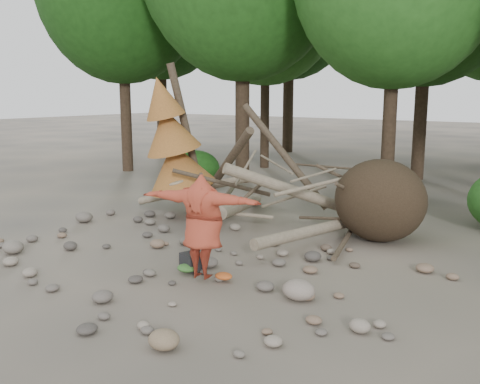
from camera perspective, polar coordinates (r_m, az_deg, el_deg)
The scene contains 13 objects.
ground at distance 11.07m, azimuth -6.62°, elevation -8.05°, with size 120.00×120.00×0.00m, color #514C44.
deadfall_pile at distance 13.29m, azimuth 12.26°, elevation -0.82°, with size 8.55×5.24×3.30m.
dead_conifer at distance 15.15m, azimuth -7.16°, elevation 5.16°, with size 2.06×2.16×4.35m.
bush_left at distance 19.74m, azimuth -4.76°, elevation 2.40°, with size 1.80×1.80×1.44m, color #1A4A13.
bush_mid at distance 17.06m, azimuth 13.10°, elevation 0.31°, with size 1.40×1.40×1.12m, color #245D1B.
frisbee_thrower at distance 10.00m, azimuth -4.03°, elevation -3.67°, with size 2.51×1.10×1.97m.
backpack at distance 10.80m, azimuth -5.22°, elevation -7.67°, with size 0.45×0.30×0.30m, color black.
cloth_green at distance 10.68m, azimuth -5.71°, elevation -8.33°, with size 0.40×0.33×0.15m, color #366A2A.
cloth_orange at distance 10.22m, azimuth -1.75°, elevation -9.22°, with size 0.35×0.28×0.13m, color #B9511F.
boulder_front_left at distance 12.93m, azimuth -23.05°, elevation -5.42°, with size 0.50×0.45×0.30m, color slate.
boulder_front_right at distance 7.79m, azimuth -8.12°, elevation -15.32°, with size 0.46×0.42×0.28m, color #836D52.
boulder_mid_right at distance 9.41m, azimuth 6.28°, elevation -10.34°, with size 0.58×0.52×0.35m, color gray.
boulder_mid_left at distance 15.32m, azimuth -16.31°, elevation -2.57°, with size 0.49×0.44×0.29m, color #645D54.
Camera 1 is at (7.01, -7.81, 3.53)m, focal length 40.00 mm.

